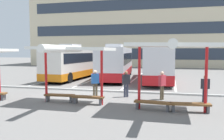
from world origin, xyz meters
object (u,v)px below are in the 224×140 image
at_px(waiting_passenger_0, 126,82).
at_px(bench_3, 88,98).
at_px(coach_bus_2, 156,64).
at_px(bench_2, 59,96).
at_px(coach_bus_0, 77,62).
at_px(waiting_passenger_3, 95,81).
at_px(waiting_shelter_1, 71,50).
at_px(waiting_passenger_1, 162,83).
at_px(coach_bus_1, 116,63).
at_px(waiting_shelter_2, 172,47).
at_px(bench_4, 152,103).
at_px(bench_5, 190,105).
at_px(waiting_passenger_2, 205,87).

bearing_deg(waiting_passenger_0, bench_3, -124.09).
xyz_separation_m(coach_bus_2, bench_2, (-4.84, -11.45, -1.35)).
xyz_separation_m(coach_bus_0, waiting_passenger_3, (5.20, -9.34, -0.71)).
relative_size(coach_bus_2, waiting_passenger_0, 6.94).
bearing_deg(waiting_shelter_1, waiting_passenger_3, 76.68).
relative_size(bench_3, waiting_passenger_1, 1.03).
xyz_separation_m(coach_bus_2, waiting_shelter_1, (-3.94, -11.80, 1.31)).
distance_m(coach_bus_0, coach_bus_1, 4.34).
bearing_deg(coach_bus_1, waiting_passenger_1, -63.09).
distance_m(coach_bus_2, waiting_shelter_2, 12.35).
relative_size(waiting_shelter_2, waiting_passenger_0, 3.03).
bearing_deg(bench_3, bench_4, -7.54).
relative_size(bench_2, waiting_passenger_3, 1.04).
bearing_deg(waiting_shelter_2, coach_bus_2, 96.69).
bearing_deg(bench_3, waiting_shelter_1, -166.26).
relative_size(bench_5, waiting_passenger_3, 1.13).
bearing_deg(waiting_passenger_1, waiting_passenger_2, -1.21).
bearing_deg(coach_bus_1, waiting_shelter_1, -88.37).
bearing_deg(bench_4, waiting_passenger_2, 42.86).
distance_m(bench_3, bench_4, 3.60).
height_order(coach_bus_1, waiting_shelter_2, coach_bus_1).
bearing_deg(bench_5, waiting_passenger_1, 118.54).
relative_size(bench_3, bench_4, 0.97).
bearing_deg(bench_4, coach_bus_1, 110.53).
relative_size(bench_3, waiting_passenger_3, 1.05).
bearing_deg(coach_bus_0, coach_bus_2, -0.01).
height_order(waiting_shelter_2, bench_4, waiting_shelter_2).
height_order(bench_2, bench_5, same).
relative_size(waiting_passenger_0, waiting_passenger_3, 0.98).
distance_m(coach_bus_1, waiting_passenger_2, 12.84).
height_order(coach_bus_2, waiting_passenger_1, coach_bus_2).
relative_size(coach_bus_2, bench_2, 6.52).
relative_size(waiting_shelter_2, bench_5, 2.64).
bearing_deg(waiting_shelter_2, bench_3, 172.29).
bearing_deg(waiting_passenger_0, waiting_passenger_1, -7.48).
relative_size(waiting_passenger_1, waiting_passenger_3, 1.01).
height_order(coach_bus_0, waiting_shelter_2, coach_bus_0).
bearing_deg(coach_bus_2, coach_bus_1, 168.95).
height_order(coach_bus_2, bench_4, coach_bus_2).
bearing_deg(waiting_passenger_1, waiting_passenger_3, 179.15).
height_order(coach_bus_0, bench_4, coach_bus_0).
height_order(bench_3, waiting_passenger_2, waiting_passenger_2).
xyz_separation_m(waiting_shelter_1, waiting_passenger_0, (2.58, 2.70, -2.03)).
bearing_deg(bench_4, waiting_passenger_1, 82.08).
xyz_separation_m(waiting_shelter_2, waiting_passenger_0, (-2.79, 3.08, -2.18)).
bearing_deg(bench_5, waiting_shelter_1, 177.91).
height_order(coach_bus_0, waiting_passenger_0, coach_bus_0).
height_order(coach_bus_2, waiting_passenger_2, coach_bus_2).
bearing_deg(waiting_passenger_1, coach_bus_2, 95.46).
bearing_deg(waiting_passenger_1, bench_5, -61.46).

